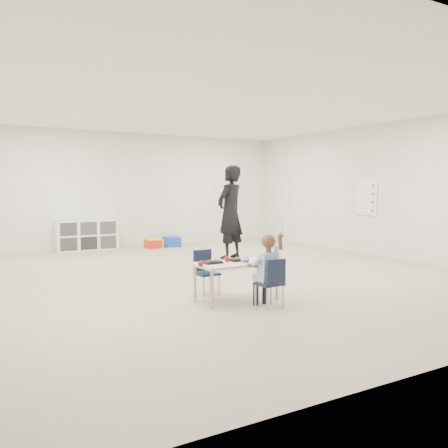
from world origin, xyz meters
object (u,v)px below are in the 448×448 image
chair_near (269,283)px  cubby_shelf (87,235)px  table (236,281)px  child (269,269)px  adult (230,212)px

chair_near → cubby_shelf: cubby_shelf is taller
table → chair_near: bearing=-73.1°
chair_near → cubby_shelf: size_ratio=0.43×
chair_near → table: bearing=106.9°
table → cubby_shelf: 6.04m
chair_near → child: 0.17m
child → cubby_shelf: (-0.56, 6.51, -0.12)m
child → cubby_shelf: child is taller
adult → cubby_shelf: bearing=-77.1°
cubby_shelf → adult: bearing=-52.6°
table → cubby_shelf: (-0.39, 6.02, 0.10)m
cubby_shelf → child: bearing=-85.1°
adult → table: bearing=35.9°
cubby_shelf → adult: adult is taller
table → chair_near: chair_near is taller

